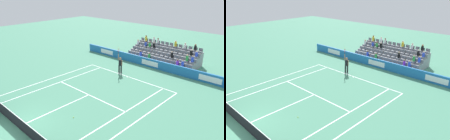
% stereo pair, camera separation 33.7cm
% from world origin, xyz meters
% --- Properties ---
extents(ground_plane, '(80.00, 80.00, 0.00)m').
position_xyz_m(ground_plane, '(0.00, 0.00, 0.00)').
color(ground_plane, '#47896B').
extents(line_baseline, '(10.97, 0.10, 0.01)m').
position_xyz_m(line_baseline, '(0.00, -11.89, 0.00)').
color(line_baseline, white).
rests_on(line_baseline, ground).
extents(line_service, '(8.23, 0.10, 0.01)m').
position_xyz_m(line_service, '(0.00, -6.40, 0.00)').
color(line_service, white).
rests_on(line_service, ground).
extents(line_centre_service, '(0.10, 6.40, 0.01)m').
position_xyz_m(line_centre_service, '(0.00, -3.20, 0.00)').
color(line_centre_service, white).
rests_on(line_centre_service, ground).
extents(line_singles_sideline_left, '(0.10, 11.89, 0.01)m').
position_xyz_m(line_singles_sideline_left, '(4.12, -5.95, 0.00)').
color(line_singles_sideline_left, white).
rests_on(line_singles_sideline_left, ground).
extents(line_singles_sideline_right, '(0.10, 11.89, 0.01)m').
position_xyz_m(line_singles_sideline_right, '(-4.12, -5.95, 0.00)').
color(line_singles_sideline_right, white).
rests_on(line_singles_sideline_right, ground).
extents(line_doubles_sideline_left, '(0.10, 11.89, 0.01)m').
position_xyz_m(line_doubles_sideline_left, '(5.49, -5.95, 0.00)').
color(line_doubles_sideline_left, white).
rests_on(line_doubles_sideline_left, ground).
extents(line_doubles_sideline_right, '(0.10, 11.89, 0.01)m').
position_xyz_m(line_doubles_sideline_right, '(-5.49, -5.95, 0.00)').
color(line_doubles_sideline_right, white).
rests_on(line_doubles_sideline_right, ground).
extents(line_centre_mark, '(0.10, 0.20, 0.01)m').
position_xyz_m(line_centre_mark, '(0.00, -11.79, 0.00)').
color(line_centre_mark, white).
rests_on(line_centre_mark, ground).
extents(sponsor_barrier, '(20.57, 0.22, 1.00)m').
position_xyz_m(sponsor_barrier, '(-0.00, -15.90, 0.50)').
color(sponsor_barrier, '#1E66AD').
rests_on(sponsor_barrier, ground).
extents(tennis_net, '(11.97, 0.10, 1.07)m').
position_xyz_m(tennis_net, '(0.00, 0.00, 0.49)').
color(tennis_net, '#33383D').
rests_on(tennis_net, ground).
extents(tennis_player, '(0.54, 0.42, 2.85)m').
position_xyz_m(tennis_player, '(1.31, -12.09, 0.99)').
color(tennis_player, black).
rests_on(tennis_player, ground).
extents(stadium_stand, '(8.68, 3.80, 2.62)m').
position_xyz_m(stadium_stand, '(-0.01, -18.83, 0.69)').
color(stadium_stand, gray).
rests_on(stadium_stand, ground).
extents(loose_tennis_ball, '(0.07, 0.07, 0.07)m').
position_xyz_m(loose_tennis_ball, '(-1.87, -3.24, 0.03)').
color(loose_tennis_ball, '#D1E533').
rests_on(loose_tennis_ball, ground).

